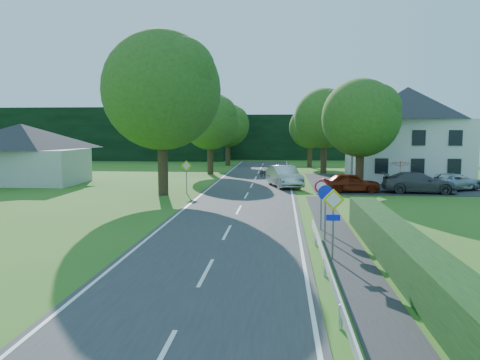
# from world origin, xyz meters

# --- Properties ---
(road) EXTENTS (7.00, 80.00, 0.04)m
(road) POSITION_xyz_m (0.00, 20.00, 0.02)
(road) COLOR #343436
(road) RESTS_ON ground
(footpath) EXTENTS (1.50, 44.00, 0.04)m
(footpath) POSITION_xyz_m (4.95, 2.00, 0.02)
(footpath) COLOR #252527
(footpath) RESTS_ON ground
(parking_pad) EXTENTS (14.00, 16.00, 0.04)m
(parking_pad) POSITION_xyz_m (12.00, 33.00, 0.02)
(parking_pad) COLOR #252527
(parking_pad) RESTS_ON ground
(line_edge_left) EXTENTS (0.12, 80.00, 0.01)m
(line_edge_left) POSITION_xyz_m (-3.25, 20.00, 0.04)
(line_edge_left) COLOR white
(line_edge_left) RESTS_ON road
(line_edge_right) EXTENTS (0.12, 80.00, 0.01)m
(line_edge_right) POSITION_xyz_m (3.25, 20.00, 0.04)
(line_edge_right) COLOR white
(line_edge_right) RESTS_ON road
(line_centre) EXTENTS (0.12, 80.00, 0.01)m
(line_centre) POSITION_xyz_m (0.00, 20.00, 0.04)
(line_centre) COLOR white
(line_centre) RESTS_ON road
(tree_main) EXTENTS (9.40, 9.40, 11.64)m
(tree_main) POSITION_xyz_m (-6.00, 24.00, 5.82)
(tree_main) COLOR #2A5118
(tree_main) RESTS_ON ground
(tree_left_far) EXTENTS (7.00, 7.00, 8.58)m
(tree_left_far) POSITION_xyz_m (-5.00, 40.00, 4.29)
(tree_left_far) COLOR #2A5118
(tree_left_far) RESTS_ON ground
(tree_right_far) EXTENTS (7.40, 7.40, 9.09)m
(tree_right_far) POSITION_xyz_m (7.00, 42.00, 4.54)
(tree_right_far) COLOR #2A5118
(tree_right_far) RESTS_ON ground
(tree_left_back) EXTENTS (6.60, 6.60, 8.07)m
(tree_left_back) POSITION_xyz_m (-4.50, 52.00, 4.04)
(tree_left_back) COLOR #2A5118
(tree_left_back) RESTS_ON ground
(tree_right_back) EXTENTS (6.20, 6.20, 7.56)m
(tree_right_back) POSITION_xyz_m (6.00, 50.00, 3.78)
(tree_right_back) COLOR #2A5118
(tree_right_back) RESTS_ON ground
(tree_right_mid) EXTENTS (7.00, 7.00, 8.58)m
(tree_right_mid) POSITION_xyz_m (8.50, 28.00, 4.29)
(tree_right_mid) COLOR #2A5118
(tree_right_mid) RESTS_ON ground
(treeline_left) EXTENTS (44.00, 6.00, 8.00)m
(treeline_left) POSITION_xyz_m (-28.00, 62.00, 4.00)
(treeline_left) COLOR black
(treeline_left) RESTS_ON ground
(treeline_right) EXTENTS (30.00, 5.00, 7.00)m
(treeline_right) POSITION_xyz_m (8.00, 66.00, 3.50)
(treeline_right) COLOR black
(treeline_right) RESTS_ON ground
(bungalow_left) EXTENTS (11.00, 6.50, 5.20)m
(bungalow_left) POSITION_xyz_m (-20.00, 30.00, 2.71)
(bungalow_left) COLOR #B3B4AF
(bungalow_left) RESTS_ON ground
(house_white) EXTENTS (10.60, 8.40, 8.60)m
(house_white) POSITION_xyz_m (14.00, 36.00, 4.41)
(house_white) COLOR silver
(house_white) RESTS_ON ground
(streetlight) EXTENTS (2.03, 0.18, 8.00)m
(streetlight) POSITION_xyz_m (8.06, 30.00, 4.46)
(streetlight) COLOR gray
(streetlight) RESTS_ON ground
(sign_priority_right) EXTENTS (0.78, 0.09, 2.59)m
(sign_priority_right) POSITION_xyz_m (4.30, 7.98, 1.80)
(sign_priority_right) COLOR gray
(sign_priority_right) RESTS_ON ground
(sign_roundabout) EXTENTS (0.64, 0.08, 2.37)m
(sign_roundabout) POSITION_xyz_m (4.30, 10.98, 1.67)
(sign_roundabout) COLOR gray
(sign_roundabout) RESTS_ON ground
(sign_speed_limit) EXTENTS (0.64, 0.11, 2.37)m
(sign_speed_limit) POSITION_xyz_m (4.30, 12.97, 1.77)
(sign_speed_limit) COLOR gray
(sign_speed_limit) RESTS_ON ground
(sign_priority_left) EXTENTS (0.78, 0.09, 2.44)m
(sign_priority_left) POSITION_xyz_m (-4.50, 24.98, 1.72)
(sign_priority_left) COLOR gray
(sign_priority_left) RESTS_ON ground
(moving_car) EXTENTS (3.19, 5.51, 1.72)m
(moving_car) POSITION_xyz_m (2.70, 29.28, 0.90)
(moving_car) COLOR silver
(moving_car) RESTS_ON road
(motorcycle) EXTENTS (1.33, 2.05, 1.02)m
(motorcycle) POSITION_xyz_m (0.75, 36.76, 0.55)
(motorcycle) COLOR black
(motorcycle) RESTS_ON road
(parked_car_red) EXTENTS (4.37, 2.08, 1.44)m
(parked_car_red) POSITION_xyz_m (7.65, 26.50, 0.76)
(parked_car_red) COLOR maroon
(parked_car_red) RESTS_ON parking_pad
(parked_car_grey) EXTENTS (5.34, 2.41, 1.52)m
(parked_car_grey) POSITION_xyz_m (12.57, 26.55, 0.80)
(parked_car_grey) COLOR #46464B
(parked_car_grey) RESTS_ON parking_pad
(parked_car_silver_b) EXTENTS (5.24, 4.17, 1.32)m
(parked_car_silver_b) POSITION_xyz_m (15.73, 28.31, 0.70)
(parked_car_silver_b) COLOR #B4B6BC
(parked_car_silver_b) RESTS_ON parking_pad
(parasol) EXTENTS (2.72, 2.75, 2.09)m
(parasol) POSITION_xyz_m (12.35, 31.08, 1.08)
(parasol) COLOR red
(parasol) RESTS_ON parking_pad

